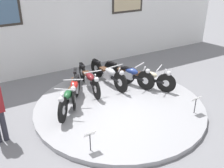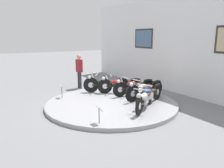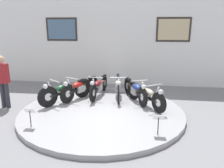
{
  "view_description": "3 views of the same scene",
  "coord_description": "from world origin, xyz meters",
  "views": [
    {
      "loc": [
        -3.36,
        -5.56,
        4.01
      ],
      "look_at": [
        -0.12,
        0.22,
        0.73
      ],
      "focal_mm": 42.0,
      "sensor_mm": 36.0,
      "label": 1
    },
    {
      "loc": [
        6.68,
        -4.12,
        2.53
      ],
      "look_at": [
        -0.25,
        0.18,
        0.75
      ],
      "focal_mm": 35.0,
      "sensor_mm": 36.0,
      "label": 2
    },
    {
      "loc": [
        1.11,
        -6.06,
        2.58
      ],
      "look_at": [
        0.28,
        0.16,
        0.9
      ],
      "focal_mm": 35.0,
      "sensor_mm": 36.0,
      "label": 3
    }
  ],
  "objects": [
    {
      "name": "ground_plane",
      "position": [
        0.0,
        0.0,
        0.0
      ],
      "size": [
        60.0,
        60.0,
        0.0
      ],
      "primitive_type": "plane",
      "color": "slate"
    },
    {
      "name": "display_platform",
      "position": [
        0.0,
        0.0,
        0.06
      ],
      "size": [
        4.85,
        4.85,
        0.13
      ],
      "primitive_type": "cylinder",
      "color": "#99999E",
      "rests_on": "ground_plane"
    },
    {
      "name": "back_wall",
      "position": [
        0.0,
        3.57,
        2.2
      ],
      "size": [
        14.0,
        0.22,
        4.4
      ],
      "color": "white",
      "rests_on": "ground_plane"
    },
    {
      "name": "motorcycle_green",
      "position": [
        -1.3,
        0.5,
        0.53
      ],
      "size": [
        1.26,
        1.65,
        0.81
      ],
      "color": "black",
      "rests_on": "display_platform"
    },
    {
      "name": "motorcycle_red",
      "position": [
        -0.95,
        1.0,
        0.51
      ],
      "size": [
        0.85,
        1.84,
        0.79
      ],
      "color": "black",
      "rests_on": "display_platform"
    },
    {
      "name": "motorcycle_maroon",
      "position": [
        -0.35,
        1.28,
        0.51
      ],
      "size": [
        0.54,
        1.97,
        0.79
      ],
      "color": "black",
      "rests_on": "display_platform"
    },
    {
      "name": "motorcycle_silver",
      "position": [
        0.35,
        1.29,
        0.52
      ],
      "size": [
        0.54,
        2.01,
        0.81
      ],
      "color": "black",
      "rests_on": "display_platform"
    },
    {
      "name": "motorcycle_blue",
      "position": [
        0.95,
        1.0,
        0.51
      ],
      "size": [
        0.84,
        1.84,
        0.79
      ],
      "color": "black",
      "rests_on": "display_platform"
    },
    {
      "name": "motorcycle_cream",
      "position": [
        1.3,
        0.49,
        0.5
      ],
      "size": [
        1.16,
        1.65,
        0.78
      ],
      "color": "black",
      "rests_on": "display_platform"
    },
    {
      "name": "info_placard_front_left",
      "position": [
        -1.56,
        -1.37,
        0.5
      ],
      "size": [
        0.26,
        0.11,
        0.51
      ],
      "color": "#333338",
      "rests_on": "display_platform"
    },
    {
      "name": "info_placard_front_centre",
      "position": [
        1.56,
        -1.37,
        0.5
      ],
      "size": [
        0.26,
        0.11,
        0.51
      ],
      "color": "#333338",
      "rests_on": "display_platform"
    },
    {
      "name": "visitor_standing",
      "position": [
        -3.18,
        0.11,
        0.96
      ],
      "size": [
        0.36,
        0.22,
        1.69
      ],
      "color": "#2D2D38",
      "rests_on": "ground_plane"
    }
  ]
}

